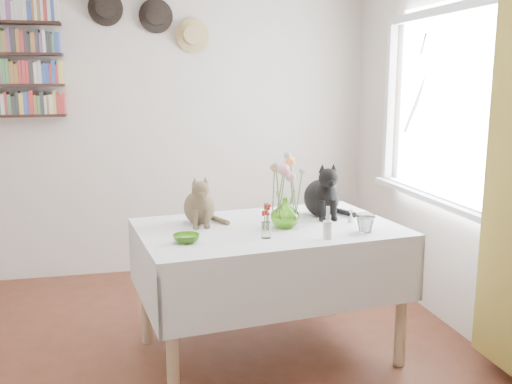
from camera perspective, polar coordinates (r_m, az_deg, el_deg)
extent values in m
cube|color=beige|center=(5.04, -11.38, 6.02)|extent=(4.04, 0.04, 2.54)
cube|color=white|center=(4.14, 17.95, 8.13)|extent=(0.01, 1.40, 1.20)
cube|color=white|center=(4.16, 18.48, 16.82)|extent=(0.06, 1.52, 0.06)
cube|color=white|center=(4.21, 17.44, -0.46)|extent=(0.06, 1.52, 0.06)
cube|color=white|center=(3.53, 24.04, 7.30)|extent=(0.06, 0.06, 1.20)
cube|color=white|center=(4.78, 13.43, 8.68)|extent=(0.06, 0.06, 1.20)
cube|color=white|center=(4.19, 17.09, -0.48)|extent=(0.12, 1.50, 0.04)
cube|color=white|center=(3.43, 1.26, -3.97)|extent=(1.64, 1.16, 0.07)
cylinder|color=tan|center=(3.01, -8.38, -14.55)|extent=(0.07, 0.07, 0.75)
cylinder|color=tan|center=(3.52, 14.37, -10.93)|extent=(0.07, 0.07, 0.75)
cylinder|color=tan|center=(3.76, -10.99, -9.33)|extent=(0.07, 0.07, 0.75)
cylinder|color=tan|center=(4.18, 7.98, -7.15)|extent=(0.07, 0.07, 0.75)
imported|color=#81CB38|center=(3.37, 2.92, -2.10)|extent=(0.23, 0.23, 0.18)
imported|color=#81CB38|center=(3.10, -6.98, -4.63)|extent=(0.19, 0.19, 0.04)
imported|color=white|center=(3.34, 10.89, -3.08)|extent=(0.13, 0.13, 0.10)
cylinder|color=white|center=(3.16, 7.16, -3.79)|extent=(0.05, 0.05, 0.10)
cylinder|color=white|center=(3.14, 7.20, -2.18)|extent=(0.02, 0.02, 0.08)
cylinder|color=white|center=(3.16, 1.02, -3.81)|extent=(0.06, 0.06, 0.09)
cone|color=white|center=(3.55, 9.48, -2.52)|extent=(0.05, 0.05, 0.06)
sphere|color=beige|center=(3.54, 9.50, -1.88)|extent=(0.03, 0.03, 0.03)
cylinder|color=#4C7233|center=(3.35, 2.39, -0.25)|extent=(0.01, 0.01, 0.30)
sphere|color=pink|center=(3.32, 2.41, 2.29)|extent=(0.07, 0.07, 0.07)
cylinder|color=#4C7233|center=(3.34, 3.68, -0.63)|extent=(0.01, 0.01, 0.26)
sphere|color=pink|center=(3.32, 3.71, 1.57)|extent=(0.06, 0.06, 0.06)
cylinder|color=#4C7233|center=(3.39, 3.77, 0.22)|extent=(0.01, 0.01, 0.34)
sphere|color=#F79B3D|center=(3.36, 3.81, 3.07)|extent=(0.06, 0.06, 0.06)
cylinder|color=#4C7233|center=(3.37, 1.77, -0.09)|extent=(0.01, 0.01, 0.31)
sphere|color=#F79B3D|center=(3.34, 1.78, 2.52)|extent=(0.05, 0.05, 0.05)
cylinder|color=#4C7233|center=(3.39, 2.71, 0.48)|extent=(0.01, 0.01, 0.37)
sphere|color=#999E93|center=(3.36, 2.74, 3.59)|extent=(0.04, 0.04, 0.04)
cylinder|color=#4C7233|center=(3.30, 2.24, -0.14)|extent=(0.01, 0.01, 0.33)
sphere|color=#999E93|center=(3.27, 2.27, 2.69)|extent=(0.04, 0.04, 0.04)
cylinder|color=#4C7233|center=(3.33, 4.28, -0.42)|extent=(0.01, 0.01, 0.29)
sphere|color=#999E93|center=(3.30, 4.32, 2.05)|extent=(0.04, 0.04, 0.04)
cube|color=black|center=(5.01, -24.17, 6.97)|extent=(1.00, 0.16, 0.02)
cylinder|color=black|center=(4.99, -14.81, 17.33)|extent=(0.28, 0.02, 0.28)
cylinder|color=black|center=(4.95, -14.83, 17.39)|extent=(0.16, 0.08, 0.16)
cylinder|color=black|center=(5.00, -9.99, 16.95)|extent=(0.28, 0.02, 0.28)
cylinder|color=black|center=(4.96, -9.96, 16.99)|extent=(0.16, 0.08, 0.16)
cylinder|color=tan|center=(5.01, -6.38, 15.30)|extent=(0.28, 0.02, 0.28)
cylinder|color=tan|center=(4.97, -6.32, 15.34)|extent=(0.16, 0.08, 0.16)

